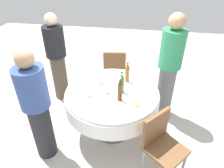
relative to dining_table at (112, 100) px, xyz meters
name	(u,v)px	position (x,y,z in m)	size (l,w,h in m)	color
ground_plane	(112,130)	(0.00, 0.00, -0.59)	(10.00, 10.00, 0.00)	#B7B2A8
dining_table	(112,100)	(0.00, 0.00, 0.00)	(1.31, 1.31, 0.74)	white
bottle_amber_rear	(127,73)	(0.29, -0.17, 0.29)	(0.06, 0.06, 0.30)	#8C5619
bottle_brown_mid	(120,90)	(-0.18, -0.13, 0.31)	(0.06, 0.06, 0.34)	#593314
bottle_green_outer	(122,83)	(0.01, -0.13, 0.29)	(0.07, 0.07, 0.31)	#2D6B38
wine_glass_near	(86,88)	(-0.15, 0.32, 0.26)	(0.07, 0.07, 0.15)	white
wine_glass_west	(106,87)	(-0.04, 0.07, 0.25)	(0.07, 0.07, 0.13)	white
plate_right	(101,84)	(0.13, 0.19, 0.16)	(0.21, 0.21, 0.04)	white
plate_north	(137,105)	(-0.26, -0.35, 0.16)	(0.25, 0.25, 0.04)	white
plate_east	(115,113)	(-0.45, -0.11, 0.16)	(0.23, 0.23, 0.02)	white
plate_inner	(113,76)	(0.40, 0.05, 0.16)	(0.26, 0.26, 0.02)	white
knife_mid	(75,99)	(-0.25, 0.44, 0.15)	(0.18, 0.02, 0.01)	silver
knife_outer	(85,80)	(0.22, 0.45, 0.15)	(0.18, 0.02, 0.01)	silver
person_rear	(57,57)	(0.74, 1.09, 0.23)	(0.34, 0.34, 1.57)	#4C3F33
person_mid	(37,107)	(-0.55, 0.81, 0.21)	(0.34, 0.34, 1.53)	#26262B
person_outer	(169,67)	(0.54, -0.78, 0.30)	(0.34, 0.34, 1.69)	slate
chair_far	(115,67)	(1.08, 0.13, -0.07)	(0.44, 0.44, 0.87)	brown
chair_left	(161,142)	(-0.59, -0.67, -0.07)	(0.56, 0.56, 0.87)	brown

